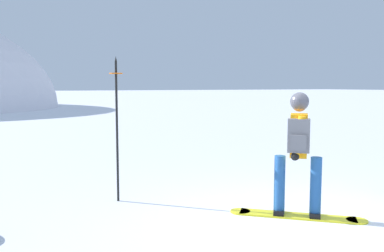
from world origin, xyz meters
TOP-DOWN VIEW (x-y plane):
  - ground_plane at (0.00, 0.00)m, footprint 300.00×300.00m
  - snowboarder_main at (0.13, 0.57)m, footprint 1.44×1.32m
  - piste_marker_near at (-1.81, 2.47)m, footprint 0.20×0.20m

SIDE VIEW (x-z plane):
  - ground_plane at x=0.00m, z-range 0.00..0.00m
  - snowboarder_main at x=0.13m, z-range 0.06..1.78m
  - piste_marker_near at x=-1.81m, z-range 0.15..2.40m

